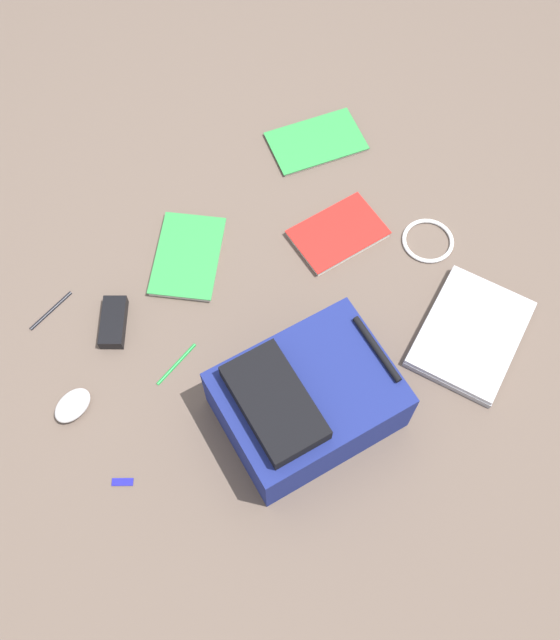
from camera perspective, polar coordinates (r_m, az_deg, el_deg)
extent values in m
plane|color=brown|center=(1.90, 0.18, 0.25)|extent=(4.11, 4.11, 0.00)
cube|color=navy|center=(1.72, 2.18, -6.37)|extent=(0.35, 0.43, 0.17)
cube|color=black|center=(1.60, -0.45, -6.54)|extent=(0.27, 0.17, 0.05)
cylinder|color=black|center=(1.68, 7.65, -2.27)|extent=(0.18, 0.04, 0.02)
cube|color=#929296|center=(1.93, 14.80, -1.13)|extent=(0.35, 0.39, 0.02)
cube|color=#B7B7BC|center=(1.92, 14.91, -0.93)|extent=(0.34, 0.39, 0.01)
cube|color=silver|center=(2.03, 4.60, 6.79)|extent=(0.18, 0.25, 0.02)
cube|color=red|center=(2.02, 4.62, 6.94)|extent=(0.18, 0.26, 0.00)
cube|color=silver|center=(2.23, 2.87, 13.87)|extent=(0.23, 0.30, 0.01)
cube|color=#2D8C3F|center=(2.22, 2.88, 13.96)|extent=(0.24, 0.31, 0.00)
cube|color=silver|center=(2.00, -7.28, 4.98)|extent=(0.30, 0.30, 0.02)
cube|color=#2D8C3F|center=(1.99, -7.31, 5.12)|extent=(0.31, 0.31, 0.00)
ellipsoid|color=silver|center=(1.86, -16.06, -6.50)|extent=(0.09, 0.11, 0.04)
torus|color=silver|center=(2.06, 11.60, 6.16)|extent=(0.14, 0.14, 0.01)
cube|color=black|center=(1.93, -13.02, -0.17)|extent=(0.15, 0.13, 0.03)
cylinder|color=black|center=(2.00, -17.67, 0.76)|extent=(0.04, 0.14, 0.01)
cylinder|color=#198C33|center=(1.86, -8.20, -3.42)|extent=(0.04, 0.14, 0.01)
cube|color=#191999|center=(1.79, -12.34, -12.38)|extent=(0.04, 0.05, 0.01)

